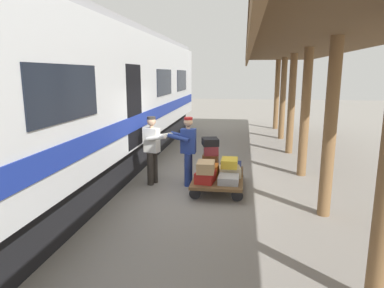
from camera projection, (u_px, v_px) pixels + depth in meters
name	position (u px, v px, depth m)	size (l,w,h in m)	color
ground_plane	(204.00, 186.00, 8.47)	(60.00, 60.00, 0.00)	gray
platform_canopy	(318.00, 50.00, 7.46)	(3.20, 19.95, 3.56)	brown
train_car	(76.00, 101.00, 8.53)	(3.02, 18.48, 4.00)	silver
luggage_cart	(219.00, 178.00, 8.25)	(1.19, 1.91, 0.33)	brown
suitcase_gray_aluminum	(229.00, 179.00, 7.68)	(0.45, 0.51, 0.17)	#9EA0A5
suitcase_cream_canvas	(230.00, 172.00, 8.18)	(0.50, 0.44, 0.23)	beige
suitcase_navy_fabric	(230.00, 167.00, 8.69)	(0.51, 0.58, 0.19)	navy
suitcase_red_plastic	(205.00, 177.00, 7.74)	(0.40, 0.51, 0.24)	#AD231E
suitcase_maroon_trunk	(210.00, 166.00, 8.77)	(0.40, 0.55, 0.16)	maroon
suitcase_orange_carryall	(208.00, 170.00, 8.25)	(0.48, 0.46, 0.27)	#CC6B23
suitcase_brown_leather	(211.00, 159.00, 8.71)	(0.38, 0.43, 0.26)	brown
suitcase_tan_vintage	(206.00, 167.00, 7.66)	(0.38, 0.51, 0.24)	tan
suitcase_burgundy_valise	(211.00, 150.00, 8.62)	(0.35, 0.46, 0.23)	maroon
suitcase_black_hardshell	(210.00, 142.00, 8.58)	(0.39, 0.47, 0.18)	black
suitcase_yellow_case	(229.00, 163.00, 8.13)	(0.38, 0.52, 0.20)	gold
porter_in_overalls	(188.00, 149.00, 8.43)	(0.68, 0.44, 1.70)	navy
porter_by_door	(153.00, 148.00, 8.52)	(0.73, 0.55, 1.70)	#332D28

